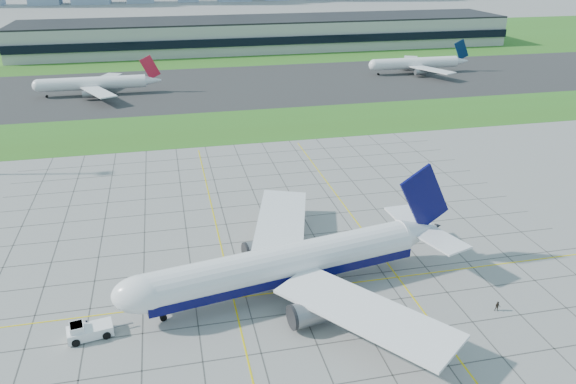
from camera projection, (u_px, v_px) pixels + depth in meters
name	position (u px, v px, depth m)	size (l,w,h in m)	color
ground	(292.00, 284.00, 93.02)	(1400.00, 1400.00, 0.00)	gray
grass_median	(226.00, 127.00, 173.38)	(700.00, 35.00, 0.04)	#36641C
asphalt_taxiway	(209.00, 87.00, 222.48)	(700.00, 75.00, 0.04)	#383838
grass_far	(191.00, 43.00, 320.70)	(700.00, 145.00, 0.04)	#36641C
apron_markings	(280.00, 251.00, 103.01)	(120.00, 130.00, 0.03)	#474744
terminal	(268.00, 33.00, 303.12)	(260.00, 43.00, 15.80)	#B7B7B2
airliner	(287.00, 264.00, 89.14)	(57.47, 57.71, 18.23)	white
pushback_tug	(88.00, 331.00, 79.89)	(9.27, 4.13, 2.55)	white
crew_near	(87.00, 326.00, 81.14)	(0.71, 0.46, 1.94)	black
crew_far	(498.00, 306.00, 85.72)	(0.82, 0.64, 1.69)	black
distant_jet_1	(95.00, 83.00, 208.44)	(43.86, 42.66, 14.08)	white
distant_jet_2	(417.00, 63.00, 244.05)	(43.97, 42.66, 14.08)	white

